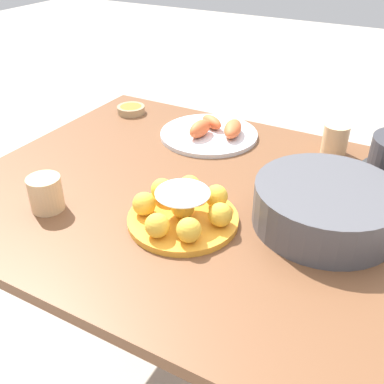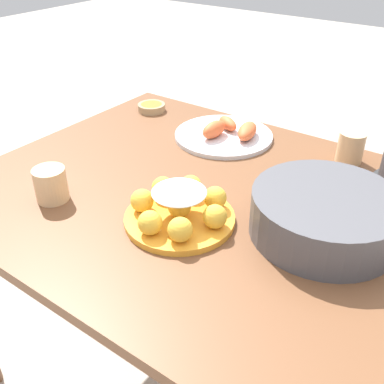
{
  "view_description": "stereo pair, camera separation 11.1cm",
  "coord_description": "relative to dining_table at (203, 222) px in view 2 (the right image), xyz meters",
  "views": [
    {
      "loc": [
        0.47,
        -0.89,
        1.38
      ],
      "look_at": [
        0.02,
        -0.07,
        0.79
      ],
      "focal_mm": 42.0,
      "sensor_mm": 36.0,
      "label": 1
    },
    {
      "loc": [
        0.56,
        -0.83,
        1.38
      ],
      "look_at": [
        0.02,
        -0.07,
        0.79
      ],
      "focal_mm": 42.0,
      "sensor_mm": 36.0,
      "label": 2
    }
  ],
  "objects": [
    {
      "name": "cup_near",
      "position": [
        -0.29,
        -0.26,
        0.14
      ],
      "size": [
        0.08,
        0.08,
        0.09
      ],
      "color": "#DBB27F",
      "rests_on": "dining_table"
    },
    {
      "name": "cake_plate",
      "position": [
        0.03,
        -0.14,
        0.13
      ],
      "size": [
        0.26,
        0.26,
        0.09
      ],
      "color": "gold",
      "rests_on": "dining_table"
    },
    {
      "name": "cup_far",
      "position": [
        0.25,
        0.39,
        0.15
      ],
      "size": [
        0.08,
        0.08,
        0.09
      ],
      "color": "#DBB27F",
      "rests_on": "dining_table"
    },
    {
      "name": "ground_plane",
      "position": [
        0.0,
        0.0,
        -0.66
      ],
      "size": [
        12.0,
        12.0,
        0.0
      ],
      "primitive_type": "plane",
      "color": "#B2A899"
    },
    {
      "name": "dining_table",
      "position": [
        0.0,
        0.0,
        0.0
      ],
      "size": [
        1.23,
        0.99,
        0.75
      ],
      "color": "brown",
      "rests_on": "ground_plane"
    },
    {
      "name": "serving_bowl",
      "position": [
        0.32,
        0.01,
        0.15
      ],
      "size": [
        0.33,
        0.33,
        0.1
      ],
      "color": "#4C4C51",
      "rests_on": "dining_table"
    },
    {
      "name": "sauce_bowl",
      "position": [
        -0.47,
        0.35,
        0.11
      ],
      "size": [
        0.1,
        0.1,
        0.03
      ],
      "color": "tan",
      "rests_on": "dining_table"
    },
    {
      "name": "seafood_platter",
      "position": [
        -0.12,
        0.31,
        0.12
      ],
      "size": [
        0.32,
        0.32,
        0.07
      ],
      "color": "silver",
      "rests_on": "dining_table"
    }
  ]
}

